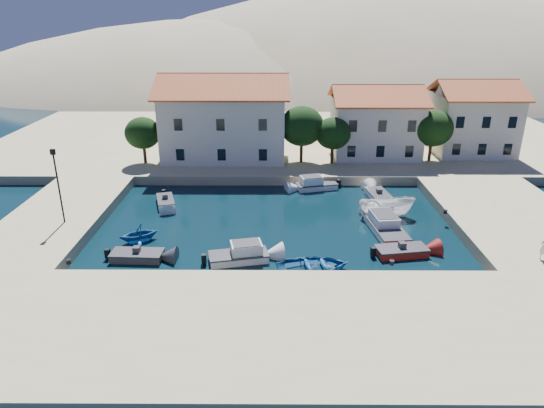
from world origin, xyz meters
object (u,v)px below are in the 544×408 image
at_px(pedestrian, 544,247).
at_px(building_mid, 375,120).
at_px(lamppost, 57,179).
at_px(cabin_cruiser_south, 238,255).
at_px(boat_east, 386,217).
at_px(cabin_cruiser_east, 386,228).
at_px(building_left, 224,115).
at_px(rowboat_south, 313,271).
at_px(building_right, 473,116).

bearing_deg(pedestrian, building_mid, -84.63).
height_order(building_mid, lamppost, building_mid).
distance_m(building_mid, cabin_cruiser_south, 30.11).
bearing_deg(lamppost, boat_east, 7.49).
distance_m(lamppost, pedestrian, 36.95).
bearing_deg(cabin_cruiser_south, lamppost, 149.94).
height_order(cabin_cruiser_south, cabin_cruiser_east, same).
bearing_deg(lamppost, building_mid, 35.45).
relative_size(building_left, building_mid, 1.40).
distance_m(cabin_cruiser_south, rowboat_south, 5.65).
height_order(building_right, cabin_cruiser_east, building_right).
bearing_deg(building_right, cabin_cruiser_east, -124.00).
bearing_deg(cabin_cruiser_south, building_mid, 48.32).
bearing_deg(building_right, pedestrian, -100.43).
xyz_separation_m(building_left, pedestrian, (24.80, -26.24, -4.02)).
bearing_deg(cabin_cruiser_east, rowboat_south, 127.81).
distance_m(building_right, boat_east, 23.76).
height_order(building_right, lamppost, building_right).
distance_m(building_left, building_mid, 18.04).
height_order(building_left, pedestrian, building_left).
xyz_separation_m(boat_east, pedestrian, (8.82, -9.86, 1.92)).
relative_size(building_mid, lamppost, 1.69).
height_order(lamppost, pedestrian, lamppost).
relative_size(boat_east, pedestrian, 2.74).
bearing_deg(boat_east, building_mid, -7.95).
distance_m(building_left, pedestrian, 36.33).
bearing_deg(building_mid, boat_east, -96.60).
relative_size(building_right, cabin_cruiser_east, 1.61).
height_order(building_mid, cabin_cruiser_south, building_mid).
xyz_separation_m(building_mid, rowboat_south, (-9.31, -27.34, -5.22)).
xyz_separation_m(building_right, rowboat_south, (-21.31, -28.34, -5.47)).
bearing_deg(building_left, pedestrian, -46.61).
bearing_deg(cabin_cruiser_east, cabin_cruiser_south, 105.69).
bearing_deg(lamppost, cabin_cruiser_south, -18.10).
relative_size(cabin_cruiser_south, cabin_cruiser_east, 0.79).
height_order(building_mid, pedestrian, building_mid).
bearing_deg(rowboat_south, boat_east, -46.18).
bearing_deg(pedestrian, boat_east, -56.84).
xyz_separation_m(building_left, cabin_cruiser_south, (3.26, -24.82, -5.46)).
distance_m(rowboat_south, pedestrian, 16.23).
height_order(cabin_cruiser_south, pedestrian, pedestrian).
xyz_separation_m(rowboat_south, cabin_cruiser_east, (6.58, 6.50, 0.48)).
bearing_deg(building_left, boat_east, -45.70).
bearing_deg(building_right, building_left, -176.19).
height_order(lamppost, cabin_cruiser_east, lamppost).
relative_size(building_mid, boat_east, 2.09).
height_order(rowboat_south, cabin_cruiser_east, cabin_cruiser_east).
distance_m(cabin_cruiser_east, boat_east, 3.56).
distance_m(building_right, lamppost, 46.98).
distance_m(building_mid, cabin_cruiser_east, 21.55).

